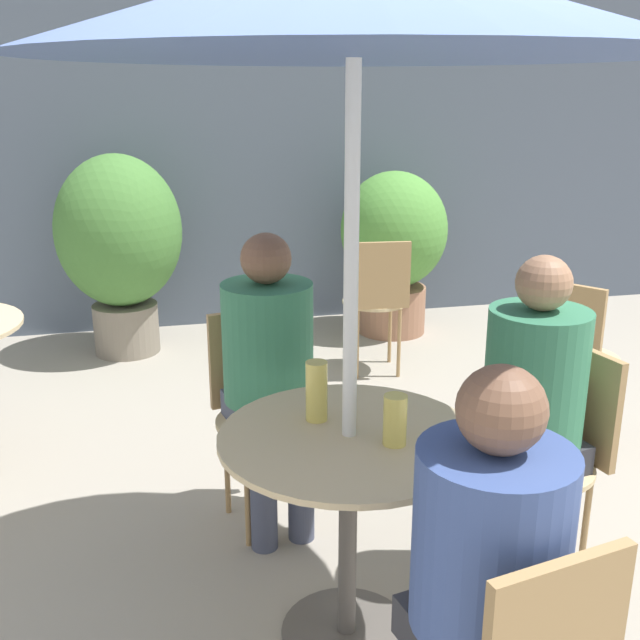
{
  "coord_description": "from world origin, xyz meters",
  "views": [
    {
      "loc": [
        -0.68,
        -1.84,
        1.77
      ],
      "look_at": [
        -0.12,
        0.6,
        0.99
      ],
      "focal_mm": 42.0,
      "sensor_mm": 36.0,
      "label": 1
    }
  ],
  "objects": [
    {
      "name": "storefront_wall",
      "position": [
        0.0,
        3.84,
        1.5
      ],
      "size": [
        10.0,
        0.06,
        3.0
      ],
      "color": "#4C5666",
      "rests_on": "ground_plane"
    },
    {
      "name": "cafe_table_near",
      "position": [
        -0.12,
        0.2,
        0.57
      ],
      "size": [
        0.82,
        0.82,
        0.74
      ],
      "color": "#514C47",
      "rests_on": "ground_plane"
    },
    {
      "name": "bistro_chair_1",
      "position": [
        0.72,
        0.36,
        0.54
      ],
      "size": [
        0.44,
        0.42,
        0.89
      ],
      "rotation": [
        0.0,
        0.0,
        -1.37
      ],
      "color": "tan",
      "rests_on": "ground_plane"
    },
    {
      "name": "bistro_chair_2",
      "position": [
        -0.28,
        1.03,
        0.54
      ],
      "size": [
        0.42,
        0.44,
        0.89
      ],
      "rotation": [
        0.0,
        0.0,
        0.2
      ],
      "color": "tan",
      "rests_on": "ground_plane"
    },
    {
      "name": "bistro_chair_3",
      "position": [
        1.31,
        1.27,
        0.54
      ],
      "size": [
        0.47,
        0.47,
        0.89
      ],
      "rotation": [
        0.0,
        0.0,
        2.2
      ],
      "color": "tan",
      "rests_on": "ground_plane"
    },
    {
      "name": "bistro_chair_4",
      "position": [
        0.69,
        2.46,
        0.54
      ],
      "size": [
        0.41,
        0.42,
        0.89
      ],
      "rotation": [
        0.0,
        0.0,
        3.04
      ],
      "color": "tan",
      "rests_on": "ground_plane"
    },
    {
      "name": "seated_person_0",
      "position": [
        0.02,
        -0.49,
        0.72
      ],
      "size": [
        0.36,
        0.4,
        1.22
      ],
      "rotation": [
        0.0,
        0.0,
        3.34
      ],
      "color": "#2D2D33",
      "rests_on": "ground_plane"
    },
    {
      "name": "seated_person_1",
      "position": [
        0.57,
        0.33,
        0.74
      ],
      "size": [
        0.39,
        0.35,
        1.24
      ],
      "rotation": [
        0.0,
        0.0,
        -1.37
      ],
      "color": "#2D2D33",
      "rests_on": "ground_plane"
    },
    {
      "name": "seated_person_2",
      "position": [
        -0.25,
        0.88,
        0.74
      ],
      "size": [
        0.36,
        0.4,
        1.25
      ],
      "rotation": [
        0.0,
        0.0,
        0.2
      ],
      "color": "#42475B",
      "rests_on": "ground_plane"
    },
    {
      "name": "beer_glass_0",
      "position": [
        -0.0,
        0.1,
        0.82
      ],
      "size": [
        0.07,
        0.07,
        0.16
      ],
      "color": "#DBC65B",
      "rests_on": "cafe_table_near"
    },
    {
      "name": "beer_glass_1",
      "position": [
        -0.19,
        0.33,
        0.84
      ],
      "size": [
        0.07,
        0.07,
        0.2
      ],
      "color": "#DBC65B",
      "rests_on": "cafe_table_near"
    },
    {
      "name": "potted_plant_0",
      "position": [
        -0.88,
        3.29,
        0.79
      ],
      "size": [
        0.84,
        0.84,
        1.36
      ],
      "color": "slate",
      "rests_on": "ground_plane"
    },
    {
      "name": "potted_plant_1",
      "position": [
        1.06,
        3.3,
        0.69
      ],
      "size": [
        0.78,
        0.78,
        1.2
      ],
      "color": "#93664C",
      "rests_on": "ground_plane"
    },
    {
      "name": "umbrella",
      "position": [
        -0.12,
        0.2,
        1.98
      ],
      "size": [
        1.82,
        1.82,
        2.13
      ],
      "color": "silver",
      "rests_on": "ground_plane"
    }
  ]
}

